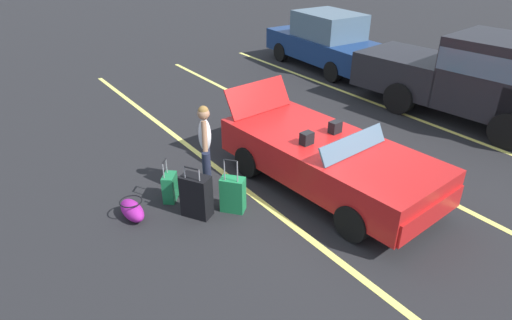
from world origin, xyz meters
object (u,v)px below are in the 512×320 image
object	(u,v)px
suitcase_small_carryon	(170,187)
parked_pickup_truck_near	(475,76)
convertible_car	(336,163)
suitcase_large_black	(196,196)
suitcase_medium_bright	(233,194)
traveler_person	(205,145)
duffel_bag	(132,210)
parked_sedan_far	(326,41)

from	to	relation	value
suitcase_small_carryon	parked_pickup_truck_near	world-z (taller)	parked_pickup_truck_near
convertible_car	parked_pickup_truck_near	distance (m)	5.16
convertible_car	suitcase_large_black	world-z (taller)	convertible_car
suitcase_medium_bright	traveler_person	bearing A→B (deg)	52.94
suitcase_medium_bright	suitcase_small_carryon	world-z (taller)	suitcase_medium_bright
suitcase_medium_bright	suitcase_small_carryon	bearing A→B (deg)	89.28
suitcase_small_carryon	traveler_person	size ratio (longest dim) A/B	0.48
suitcase_large_black	parked_pickup_truck_near	xyz separation A→B (m)	(0.31, 7.48, 0.74)
parked_pickup_truck_near	suitcase_small_carryon	bearing A→B (deg)	-103.23
suitcase_large_black	traveler_person	world-z (taller)	traveler_person
convertible_car	suitcase_medium_bright	world-z (taller)	convertible_car
suitcase_large_black	traveler_person	xyz separation A→B (m)	(-0.57, 0.53, 0.56)
suitcase_medium_bright	parked_pickup_truck_near	world-z (taller)	parked_pickup_truck_near
convertible_car	suitcase_large_black	size ratio (longest dim) A/B	4.52
duffel_bag	traveler_person	distance (m)	1.65
suitcase_medium_bright	suitcase_small_carryon	size ratio (longest dim) A/B	1.29
suitcase_small_carryon	parked_pickup_truck_near	xyz separation A→B (m)	(0.99, 7.64, 0.85)
suitcase_medium_bright	parked_sedan_far	distance (m)	8.99
convertible_car	suitcase_large_black	xyz separation A→B (m)	(-0.83, -2.37, -0.22)
suitcase_medium_bright	traveler_person	xyz separation A→B (m)	(-0.81, -0.03, 0.62)
traveler_person	parked_pickup_truck_near	xyz separation A→B (m)	(0.89, 6.94, 0.18)
suitcase_medium_bright	parked_sedan_far	bearing A→B (deg)	-2.76
suitcase_large_black	parked_sedan_far	world-z (taller)	parked_sedan_far
suitcase_large_black	suitcase_small_carryon	xyz separation A→B (m)	(-0.68, -0.16, -0.12)
suitcase_small_carryon	duffel_bag	bearing A→B (deg)	-128.74
parked_pickup_truck_near	convertible_car	bearing A→B (deg)	-90.06
suitcase_large_black	convertible_car	bearing A→B (deg)	-49.68
duffel_bag	convertible_car	bearing A→B (deg)	67.33
convertible_car	duffel_bag	world-z (taller)	convertible_car
suitcase_small_carryon	parked_sedan_far	xyz separation A→B (m)	(-4.41, 7.95, 0.64)
parked_pickup_truck_near	parked_sedan_far	size ratio (longest dim) A/B	1.12
suitcase_small_carryon	suitcase_large_black	bearing A→B (deg)	-35.44
convertible_car	duffel_bag	size ratio (longest dim) A/B	6.60
traveler_person	parked_pickup_truck_near	bearing A→B (deg)	22.39
suitcase_small_carryon	parked_sedan_far	world-z (taller)	parked_sedan_far
convertible_car	suitcase_medium_bright	bearing A→B (deg)	-112.20
suitcase_small_carryon	parked_sedan_far	bearing A→B (deg)	70.29
convertible_car	suitcase_medium_bright	size ratio (longest dim) A/B	4.26
suitcase_small_carryon	convertible_car	bearing A→B (deg)	10.47
convertible_car	suitcase_small_carryon	world-z (taller)	convertible_car
suitcase_large_black	parked_pickup_truck_near	bearing A→B (deg)	-32.80
suitcase_small_carryon	traveler_person	world-z (taller)	traveler_person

